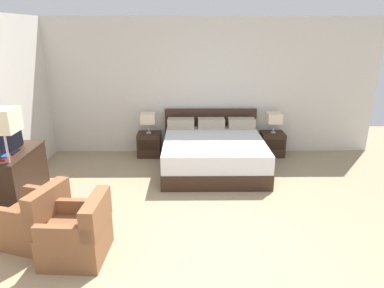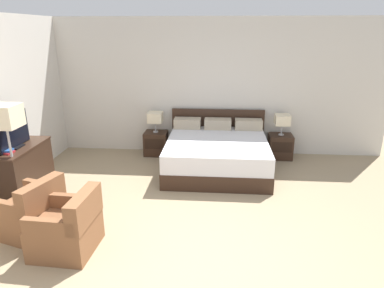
# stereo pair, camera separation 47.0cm
# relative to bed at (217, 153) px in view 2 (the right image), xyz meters

# --- Properties ---
(ground_plane) EXTENTS (11.69, 11.69, 0.00)m
(ground_plane) POSITION_rel_bed_xyz_m (-0.26, -2.93, -0.32)
(ground_plane) COLOR #998466
(wall_back) EXTENTS (7.37, 0.06, 2.77)m
(wall_back) POSITION_rel_bed_xyz_m (-0.26, 1.00, 1.07)
(wall_back) COLOR beige
(wall_back) RESTS_ON ground
(bed) EXTENTS (1.92, 1.96, 0.95)m
(bed) POSITION_rel_bed_xyz_m (0.00, 0.00, 0.00)
(bed) COLOR #332116
(bed) RESTS_ON ground
(nightstand_left) EXTENTS (0.47, 0.41, 0.49)m
(nightstand_left) POSITION_rel_bed_xyz_m (-1.29, 0.70, -0.07)
(nightstand_left) COLOR #332116
(nightstand_left) RESTS_ON ground
(nightstand_right) EXTENTS (0.47, 0.41, 0.49)m
(nightstand_right) POSITION_rel_bed_xyz_m (1.29, 0.70, -0.07)
(nightstand_right) COLOR #332116
(nightstand_right) RESTS_ON ground
(table_lamp_left) EXTENTS (0.29, 0.29, 0.42)m
(table_lamp_left) POSITION_rel_bed_xyz_m (-1.29, 0.71, 0.48)
(table_lamp_left) COLOR #B7B7BC
(table_lamp_left) RESTS_ON nightstand_left
(table_lamp_right) EXTENTS (0.29, 0.29, 0.42)m
(table_lamp_right) POSITION_rel_bed_xyz_m (1.29, 0.71, 0.48)
(table_lamp_right) COLOR #B7B7BC
(table_lamp_right) RESTS_ON nightstand_right
(dresser) EXTENTS (0.52, 1.14, 0.82)m
(dresser) POSITION_rel_bed_xyz_m (-3.07, -1.31, 0.10)
(dresser) COLOR #332116
(dresser) RESTS_ON ground
(tv) EXTENTS (0.18, 0.77, 0.53)m
(tv) POSITION_rel_bed_xyz_m (-3.06, -1.36, 0.75)
(tv) COLOR black
(tv) RESTS_ON dresser
(book_red_cover) EXTENTS (0.27, 0.18, 0.03)m
(book_red_cover) POSITION_rel_bed_xyz_m (-3.08, -1.61, 0.51)
(book_red_cover) COLOR #B7282D
(book_red_cover) RESTS_ON dresser
(book_blue_cover) EXTENTS (0.24, 0.17, 0.02)m
(book_blue_cover) POSITION_rel_bed_xyz_m (-3.08, -1.61, 0.54)
(book_blue_cover) COLOR #234C8E
(book_blue_cover) RESTS_ON book_red_cover
(armchair_by_window) EXTENTS (0.86, 0.85, 0.76)m
(armchair_by_window) POSITION_rel_bed_xyz_m (-2.37, -2.34, -0.04)
(armchair_by_window) COLOR brown
(armchair_by_window) RESTS_ON ground
(armchair_companion) EXTENTS (0.72, 0.71, 0.76)m
(armchair_companion) POSITION_rel_bed_xyz_m (-1.73, -2.67, -0.04)
(armchair_companion) COLOR brown
(armchair_companion) RESTS_ON ground
(floor_lamp) EXTENTS (0.37, 0.37, 1.56)m
(floor_lamp) POSITION_rel_bed_xyz_m (-2.89, -1.74, 1.01)
(floor_lamp) COLOR #B7B7BC
(floor_lamp) RESTS_ON ground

